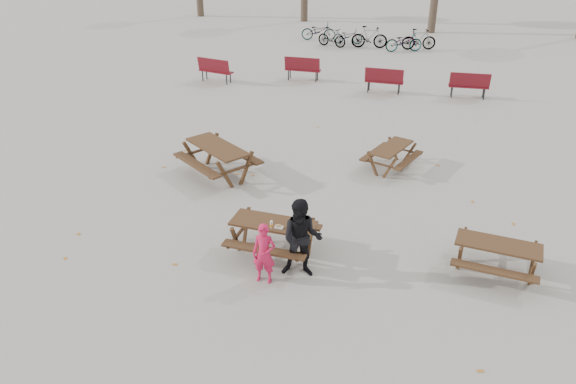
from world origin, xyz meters
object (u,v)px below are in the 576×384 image
(child, at_px, (264,254))
(picnic_table_east, at_px, (496,258))
(soda_bottle, at_px, (271,225))
(main_picnic_table, at_px, (273,230))
(picnic_table_north, at_px, (218,161))
(picnic_table_far, at_px, (391,158))
(adult, at_px, (302,239))
(food_tray, at_px, (279,227))

(child, distance_m, picnic_table_east, 4.72)
(soda_bottle, distance_m, child, 0.81)
(main_picnic_table, height_order, picnic_table_north, picnic_table_north)
(picnic_table_north, height_order, picnic_table_far, picnic_table_north)
(soda_bottle, height_order, adult, adult)
(food_tray, xyz_separation_m, picnic_table_north, (-2.95, 3.38, -0.35))
(main_picnic_table, distance_m, picnic_table_north, 4.22)
(picnic_table_east, bearing_deg, main_picnic_table, -166.70)
(adult, bearing_deg, picnic_table_east, 6.84)
(soda_bottle, distance_m, adult, 0.84)
(adult, height_order, picnic_table_north, adult)
(main_picnic_table, relative_size, picnic_table_north, 0.88)
(picnic_table_east, height_order, picnic_table_far, picnic_table_east)
(adult, bearing_deg, main_picnic_table, 133.01)
(main_picnic_table, bearing_deg, soda_bottle, -79.47)
(soda_bottle, bearing_deg, food_tray, 12.60)
(soda_bottle, relative_size, picnic_table_far, 0.11)
(adult, distance_m, picnic_table_far, 5.80)
(soda_bottle, xyz_separation_m, picnic_table_north, (-2.80, 3.42, -0.40))
(soda_bottle, xyz_separation_m, child, (0.12, -0.78, -0.20))
(picnic_table_north, bearing_deg, soda_bottle, -18.22)
(food_tray, relative_size, picnic_table_north, 0.09)
(child, distance_m, adult, 0.80)
(adult, height_order, picnic_table_east, adult)
(picnic_table_east, distance_m, picnic_table_far, 5.25)
(soda_bottle, bearing_deg, picnic_table_east, 11.72)
(food_tray, height_order, child, child)
(picnic_table_north, xyz_separation_m, picnic_table_far, (4.49, 1.95, -0.11))
(picnic_table_far, bearing_deg, picnic_table_north, 130.40)
(picnic_table_north, bearing_deg, picnic_table_east, 13.74)
(main_picnic_table, xyz_separation_m, food_tray, (0.19, -0.19, 0.21))
(child, relative_size, picnic_table_far, 0.83)
(child, height_order, picnic_table_east, child)
(soda_bottle, height_order, picnic_table_north, soda_bottle)
(adult, relative_size, picnic_table_east, 1.03)
(food_tray, height_order, adult, adult)
(child, bearing_deg, food_tray, 83.40)
(child, bearing_deg, picnic_table_north, 120.42)
(main_picnic_table, bearing_deg, picnic_table_east, 8.92)
(food_tray, xyz_separation_m, picnic_table_far, (1.54, 5.33, -0.46))
(main_picnic_table, height_order, soda_bottle, soda_bottle)
(soda_bottle, xyz_separation_m, adult, (0.76, -0.34, 0.01))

